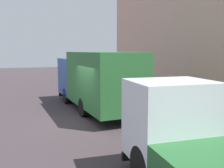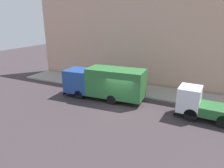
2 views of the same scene
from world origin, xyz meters
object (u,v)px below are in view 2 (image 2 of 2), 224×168
(pedestrian_standing, at_px, (129,79))
(street_sign_post, at_px, (118,77))
(pedestrian_walking, at_px, (108,80))
(pedestrian_third, at_px, (144,82))
(large_utility_truck, at_px, (105,82))
(small_flatbed_truck, at_px, (204,105))

(pedestrian_standing, xyz_separation_m, street_sign_post, (-1.96, 0.46, 0.72))
(pedestrian_walking, distance_m, pedestrian_third, 4.06)
(large_utility_truck, bearing_deg, street_sign_post, -17.27)
(small_flatbed_truck, distance_m, pedestrian_third, 7.39)
(large_utility_truck, height_order, pedestrian_walking, large_utility_truck)
(large_utility_truck, xyz_separation_m, pedestrian_third, (3.67, -2.88, -0.67))
(large_utility_truck, distance_m, pedestrian_walking, 3.08)
(pedestrian_standing, distance_m, pedestrian_third, 1.96)
(small_flatbed_truck, relative_size, pedestrian_standing, 3.16)
(small_flatbed_truck, xyz_separation_m, pedestrian_standing, (4.43, 8.10, -0.09))
(pedestrian_walking, xyz_separation_m, street_sign_post, (-0.72, -1.59, 0.72))
(pedestrian_walking, height_order, street_sign_post, street_sign_post)
(large_utility_truck, height_order, street_sign_post, large_utility_truck)
(pedestrian_walking, relative_size, pedestrian_third, 1.02)
(pedestrian_walking, bearing_deg, small_flatbed_truck, -107.21)
(street_sign_post, bearing_deg, pedestrian_third, -56.57)
(large_utility_truck, distance_m, pedestrian_third, 4.72)
(large_utility_truck, bearing_deg, pedestrian_third, -42.00)
(street_sign_post, bearing_deg, pedestrian_standing, -13.14)
(pedestrian_walking, relative_size, street_sign_post, 0.62)
(small_flatbed_truck, height_order, pedestrian_walking, small_flatbed_truck)
(large_utility_truck, relative_size, street_sign_post, 2.95)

